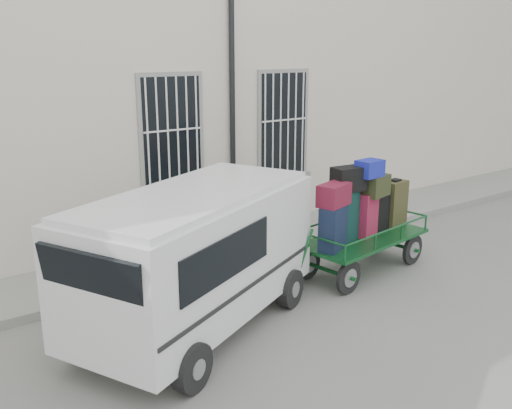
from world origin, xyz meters
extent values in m
plane|color=slate|center=(0.00, 0.00, 0.00)|extent=(80.00, 80.00, 0.00)
cube|color=beige|center=(0.00, 5.50, 3.00)|extent=(24.00, 5.00, 6.00)
cylinder|color=black|center=(0.95, 2.92, 2.80)|extent=(0.11, 0.11, 5.60)
cube|color=black|center=(-0.40, 2.98, 2.25)|extent=(1.20, 0.08, 2.20)
cube|color=gray|center=(-0.40, 2.96, 1.09)|extent=(1.45, 0.22, 0.12)
cube|color=black|center=(2.30, 2.98, 2.25)|extent=(1.20, 0.08, 2.20)
cube|color=gray|center=(2.30, 2.96, 1.09)|extent=(1.45, 0.22, 0.12)
cube|color=gray|center=(0.00, 2.20, 0.07)|extent=(24.00, 1.70, 0.15)
cylinder|color=black|center=(0.79, -0.63, 0.28)|extent=(0.57, 0.14, 0.56)
cylinder|color=gray|center=(0.79, -0.63, 0.28)|extent=(0.32, 0.14, 0.31)
cylinder|color=black|center=(0.67, 0.22, 0.28)|extent=(0.57, 0.14, 0.56)
cylinder|color=gray|center=(0.67, 0.22, 0.28)|extent=(0.32, 0.14, 0.31)
cylinder|color=black|center=(2.69, -0.37, 0.28)|extent=(0.57, 0.14, 0.56)
cylinder|color=gray|center=(2.69, -0.37, 0.28)|extent=(0.32, 0.14, 0.31)
cylinder|color=black|center=(2.58, 0.48, 0.28)|extent=(0.57, 0.14, 0.56)
cylinder|color=gray|center=(2.58, 0.48, 0.28)|extent=(0.32, 0.14, 0.31)
cube|color=#124E22|center=(1.68, -0.07, 0.62)|extent=(2.61, 1.44, 0.06)
cylinder|color=#124E22|center=(0.17, -0.27, 0.79)|extent=(0.33, 0.09, 0.63)
cube|color=black|center=(0.78, -0.23, 1.02)|extent=(0.61, 0.48, 0.74)
cube|color=black|center=(0.78, -0.23, 1.40)|extent=(0.23, 0.17, 0.03)
cube|color=#0C2D27|center=(1.25, -0.03, 1.09)|extent=(0.53, 0.37, 0.88)
cube|color=black|center=(1.25, -0.03, 1.55)|extent=(0.21, 0.16, 0.03)
cube|color=maroon|center=(1.74, -0.08, 1.04)|extent=(0.46, 0.33, 0.78)
cube|color=black|center=(1.74, -0.08, 1.45)|extent=(0.18, 0.14, 0.03)
cube|color=black|center=(2.13, 0.07, 1.01)|extent=(0.50, 0.33, 0.72)
cube|color=black|center=(2.13, 0.07, 1.39)|extent=(0.21, 0.17, 0.03)
cube|color=#34321A|center=(2.60, 0.06, 1.08)|extent=(0.51, 0.37, 0.86)
cube|color=black|center=(2.60, 0.06, 1.52)|extent=(0.21, 0.18, 0.03)
cube|color=maroon|center=(0.82, -0.20, 1.56)|extent=(0.66, 0.50, 0.36)
cube|color=black|center=(1.31, -0.02, 1.73)|extent=(0.59, 0.40, 0.40)
cube|color=#292B15|center=(1.87, -0.09, 1.55)|extent=(0.60, 0.49, 0.37)
cube|color=#152095|center=(1.68, -0.14, 1.88)|extent=(0.48, 0.36, 0.29)
cube|color=white|center=(-1.79, -0.23, 1.13)|extent=(4.24, 3.15, 1.59)
cube|color=white|center=(-1.79, -0.23, 1.97)|extent=(4.03, 2.96, 0.09)
cube|color=black|center=(-3.54, -1.03, 1.44)|extent=(0.76, 1.40, 0.67)
cube|color=black|center=(-1.92, -1.22, 1.40)|extent=(1.79, 0.84, 0.55)
cube|color=black|center=(-0.01, 0.59, 1.40)|extent=(0.55, 1.14, 0.49)
cube|color=black|center=(-0.01, 0.58, 0.38)|extent=(0.76, 1.53, 0.19)
cube|color=white|center=(0.02, 0.60, 0.58)|extent=(0.18, 0.35, 0.11)
cylinder|color=black|center=(-2.62, -1.50, 0.30)|extent=(0.63, 0.43, 0.60)
cylinder|color=black|center=(-3.29, -0.02, 0.30)|extent=(0.63, 0.43, 0.60)
cylinder|color=black|center=(-0.28, -0.43, 0.30)|extent=(0.63, 0.43, 0.60)
cylinder|color=black|center=(-0.96, 1.05, 0.30)|extent=(0.63, 0.43, 0.60)
camera|label=1|loc=(-5.46, -6.64, 3.84)|focal=40.00mm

